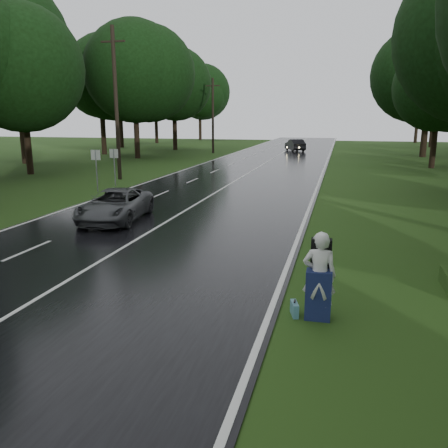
# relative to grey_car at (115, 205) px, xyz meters

# --- Properties ---
(ground) EXTENTS (160.00, 160.00, 0.00)m
(ground) POSITION_rel_grey_car_xyz_m (2.26, -7.01, -0.72)
(ground) COLOR #234113
(ground) RESTS_ON ground
(road) EXTENTS (12.00, 140.00, 0.04)m
(road) POSITION_rel_grey_car_xyz_m (2.26, 12.99, -0.70)
(road) COLOR black
(road) RESTS_ON ground
(lane_center) EXTENTS (0.12, 140.00, 0.01)m
(lane_center) POSITION_rel_grey_car_xyz_m (2.26, 12.99, -0.68)
(lane_center) COLOR silver
(lane_center) RESTS_ON road
(grey_car) EXTENTS (2.81, 5.13, 1.36)m
(grey_car) POSITION_rel_grey_car_xyz_m (0.00, 0.00, 0.00)
(grey_car) COLOR #414345
(grey_car) RESTS_ON road
(far_car) EXTENTS (3.26, 4.93, 1.54)m
(far_car) POSITION_rel_grey_car_xyz_m (3.44, 43.67, 0.09)
(far_car) COLOR black
(far_car) RESTS_ON road
(hitchhiker) EXTENTS (0.76, 0.68, 2.05)m
(hitchhiker) POSITION_rel_grey_car_xyz_m (9.15, -7.95, 0.23)
(hitchhiker) COLOR silver
(hitchhiker) RESTS_ON ground
(suitcase) EXTENTS (0.25, 0.47, 0.32)m
(suitcase) POSITION_rel_grey_car_xyz_m (8.63, -7.93, -0.56)
(suitcase) COLOR teal
(suitcase) RESTS_ON ground
(utility_pole_mid) EXTENTS (1.80, 0.28, 10.59)m
(utility_pole_mid) POSITION_rel_grey_car_xyz_m (-6.24, 12.69, -0.72)
(utility_pole_mid) COLOR black
(utility_pole_mid) RESTS_ON ground
(utility_pole_far) EXTENTS (1.80, 0.28, 9.06)m
(utility_pole_far) POSITION_rel_grey_car_xyz_m (-6.24, 38.07, -0.72)
(utility_pole_far) COLOR black
(utility_pole_far) RESTS_ON ground
(road_sign_a) EXTENTS (0.61, 0.10, 2.54)m
(road_sign_a) POSITION_rel_grey_car_xyz_m (-4.94, 7.17, -0.72)
(road_sign_a) COLOR white
(road_sign_a) RESTS_ON ground
(road_sign_b) EXTENTS (0.58, 0.10, 2.43)m
(road_sign_b) POSITION_rel_grey_car_xyz_m (-4.94, 9.48, -0.72)
(road_sign_b) COLOR white
(road_sign_b) RESTS_ON ground
(tree_left_d) EXTENTS (8.60, 8.60, 13.44)m
(tree_left_d) POSITION_rel_grey_car_xyz_m (-14.56, 13.67, -0.72)
(tree_left_d) COLOR black
(tree_left_d) RESTS_ON ground
(tree_left_e) EXTENTS (9.83, 9.83, 15.37)m
(tree_left_e) POSITION_rel_grey_car_xyz_m (-12.34, 29.01, -0.72)
(tree_left_e) COLOR black
(tree_left_e) RESTS_ON ground
(tree_left_f) EXTENTS (9.72, 9.72, 15.18)m
(tree_left_f) POSITION_rel_grey_car_xyz_m (-12.82, 42.26, -0.72)
(tree_left_f) COLOR black
(tree_left_f) RESTS_ON ground
(tree_right_e) EXTENTS (7.88, 7.88, 12.31)m
(tree_right_e) POSITION_rel_grey_car_xyz_m (17.34, 26.41, -0.72)
(tree_right_e) COLOR black
(tree_right_e) RESTS_ON ground
(tree_right_f) EXTENTS (9.76, 9.76, 15.26)m
(tree_right_f) POSITION_rel_grey_car_xyz_m (18.42, 38.53, -0.72)
(tree_right_f) COLOR black
(tree_right_f) RESTS_ON ground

